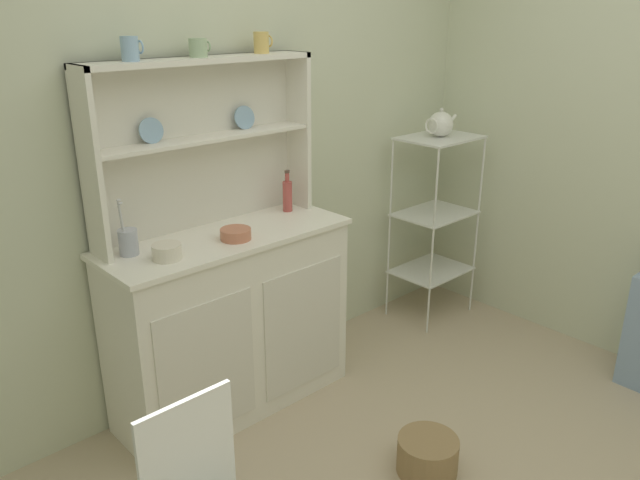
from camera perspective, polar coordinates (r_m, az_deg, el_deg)
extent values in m
cube|color=beige|center=(3.14, -7.33, 8.90)|extent=(3.84, 0.05, 2.50)
cube|color=white|center=(3.06, -8.08, -7.44)|extent=(1.14, 0.42, 0.90)
cube|color=silver|center=(2.80, -10.15, -11.51)|extent=(0.48, 0.01, 0.63)
cube|color=silver|center=(3.08, -1.50, -7.99)|extent=(0.48, 0.01, 0.63)
cube|color=white|center=(2.89, -8.50, 0.24)|extent=(1.17, 0.45, 0.02)
cube|color=silver|center=(2.94, -11.15, 8.54)|extent=(1.10, 0.02, 0.77)
cube|color=white|center=(2.63, -20.19, 6.28)|extent=(0.02, 0.18, 0.77)
cube|color=white|center=(3.19, -2.06, 9.82)|extent=(0.02, 0.18, 0.77)
cube|color=white|center=(2.87, -10.34, 9.08)|extent=(1.06, 0.16, 0.02)
cube|color=white|center=(2.82, -10.79, 15.77)|extent=(1.10, 0.18, 0.02)
cylinder|color=#8EB2D1|center=(2.77, -15.09, 9.57)|extent=(0.11, 0.03, 0.11)
cylinder|color=#8EB2D1|center=(3.02, -6.88, 10.98)|extent=(0.11, 0.03, 0.11)
cylinder|color=silver|center=(3.69, 10.20, -0.41)|extent=(0.01, 0.01, 1.15)
cylinder|color=silver|center=(4.04, 14.09, 1.14)|extent=(0.01, 0.01, 1.15)
cylinder|color=silver|center=(3.89, 6.33, 0.87)|extent=(0.01, 0.01, 1.15)
cylinder|color=silver|center=(4.22, 10.37, 2.25)|extent=(0.01, 0.01, 1.15)
cube|color=silver|center=(3.80, 10.83, 9.12)|extent=(0.47, 0.35, 0.01)
cube|color=silver|center=(3.92, 10.38, 2.39)|extent=(0.47, 0.35, 0.01)
cube|color=silver|center=(4.05, 10.04, -2.69)|extent=(0.47, 0.35, 0.01)
cube|color=white|center=(1.95, -11.89, -18.95)|extent=(0.31, 0.02, 0.40)
cylinder|color=#93754C|center=(2.86, 9.74, -18.71)|extent=(0.26, 0.26, 0.16)
cylinder|color=#8EB2D1|center=(2.66, -16.90, 16.29)|extent=(0.07, 0.07, 0.09)
torus|color=#8EB2D1|center=(2.68, -16.03, 16.50)|extent=(0.01, 0.05, 0.05)
cylinder|color=#9EB78E|center=(2.81, -11.02, 16.77)|extent=(0.08, 0.08, 0.08)
torus|color=#9EB78E|center=(2.84, -10.16, 16.93)|extent=(0.01, 0.04, 0.04)
cylinder|color=#DBB760|center=(3.00, -5.36, 17.43)|extent=(0.07, 0.07, 0.09)
torus|color=#DBB760|center=(3.03, -4.66, 17.57)|extent=(0.01, 0.05, 0.05)
cylinder|color=silver|center=(2.65, -13.74, -1.04)|extent=(0.12, 0.12, 0.06)
cylinder|color=#C67556|center=(2.81, -7.67, 0.54)|extent=(0.14, 0.14, 0.05)
cylinder|color=#B74C47|center=(3.17, -2.97, 3.98)|extent=(0.05, 0.05, 0.15)
cylinder|color=#B74C47|center=(3.14, -3.00, 5.71)|extent=(0.02, 0.02, 0.05)
cylinder|color=#4C382D|center=(3.13, -3.01, 6.22)|extent=(0.03, 0.03, 0.01)
cylinder|color=#B2B7C6|center=(2.73, -17.02, -0.19)|extent=(0.08, 0.08, 0.11)
cylinder|color=silver|center=(2.68, -17.47, 1.23)|extent=(0.01, 0.02, 0.18)
ellipsoid|color=silver|center=(2.65, -17.69, 3.20)|extent=(0.02, 0.01, 0.01)
cylinder|color=silver|center=(2.68, -17.59, 1.38)|extent=(0.01, 0.02, 0.19)
ellipsoid|color=silver|center=(2.65, -17.83, 3.47)|extent=(0.02, 0.01, 0.01)
sphere|color=white|center=(3.79, 10.91, 10.30)|extent=(0.15, 0.15, 0.15)
sphere|color=silver|center=(3.78, 11.00, 11.54)|extent=(0.02, 0.02, 0.02)
cylinder|color=white|center=(3.87, 11.86, 10.61)|extent=(0.09, 0.02, 0.07)
torus|color=white|center=(3.72, 10.11, 10.17)|extent=(0.01, 0.09, 0.09)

